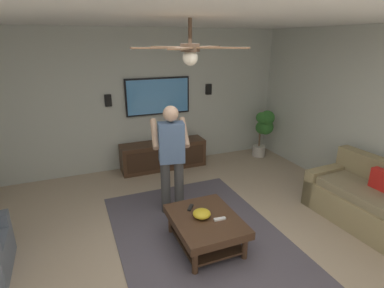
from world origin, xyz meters
TOP-DOWN VIEW (x-y plane):
  - ground_plane at (0.00, 0.00)m, footprint 7.27×7.27m
  - wall_back_tv at (3.07, 0.00)m, footprint 0.10×6.26m
  - ceiling_slab at (0.00, 0.00)m, footprint 6.25×6.26m
  - area_rug at (0.37, -0.15)m, footprint 2.93×2.12m
  - couch at (-0.39, -2.52)m, footprint 1.94×0.94m
  - coffee_table at (0.17, -0.15)m, footprint 1.00×0.80m
  - media_console at (2.74, -0.40)m, footprint 0.45×1.70m
  - tv at (2.98, -0.40)m, footprint 0.05×1.29m
  - person_standing at (1.11, -0.03)m, footprint 0.60×0.61m
  - potted_plant_tall at (2.52, -2.63)m, footprint 0.44×0.46m
  - bowl at (0.19, -0.11)m, footprint 0.22×0.22m
  - remote_white at (0.06, -0.29)m, footprint 0.06×0.15m
  - remote_black at (0.44, -0.06)m, footprint 0.15×0.12m
  - vase_round at (2.77, -0.82)m, footprint 0.22×0.22m
  - wall_speaker_left at (2.99, -1.50)m, footprint 0.06×0.12m
  - wall_speaker_right at (2.99, 0.56)m, footprint 0.06×0.12m
  - ceiling_fan at (0.21, 0.05)m, footprint 1.11×1.11m

SIDE VIEW (x-z plane):
  - ground_plane at x=0.00m, z-range 0.00..0.00m
  - area_rug at x=0.37m, z-range 0.00..0.01m
  - media_console at x=2.74m, z-range 0.00..0.55m
  - coffee_table at x=0.17m, z-range 0.10..0.50m
  - couch at x=-0.39m, z-range -0.12..0.75m
  - remote_white at x=0.06m, z-range 0.40..0.42m
  - remote_black at x=0.44m, z-range 0.40..0.42m
  - bowl at x=0.19m, z-range 0.40..0.50m
  - vase_round at x=2.77m, z-range 0.55..0.77m
  - potted_plant_tall at x=2.52m, z-range 0.14..1.20m
  - person_standing at x=1.11m, z-range 0.11..1.75m
  - wall_back_tv at x=3.07m, z-range 0.00..2.72m
  - wall_speaker_right at x=2.99m, z-range 1.31..1.53m
  - tv at x=2.98m, z-range 1.07..1.80m
  - wall_speaker_left at x=2.99m, z-range 1.39..1.61m
  - ceiling_fan at x=0.21m, z-range 2.16..2.62m
  - ceiling_slab at x=0.00m, z-range 2.72..2.82m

